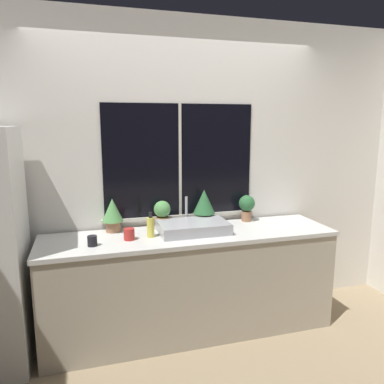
% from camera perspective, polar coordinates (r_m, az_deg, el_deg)
% --- Properties ---
extents(ground_plane, '(14.00, 14.00, 0.00)m').
position_cam_1_polar(ground_plane, '(3.26, 1.33, -22.79)').
color(ground_plane, '#937F60').
extents(wall_back, '(8.00, 0.09, 2.70)m').
position_cam_1_polar(wall_back, '(3.40, -1.99, 3.08)').
color(wall_back, silver).
rests_on(wall_back, ground_plane).
extents(wall_right, '(0.06, 7.00, 2.70)m').
position_cam_1_polar(wall_right, '(5.10, 20.13, 4.97)').
color(wall_right, silver).
rests_on(wall_right, ground_plane).
extents(counter, '(2.45, 0.62, 0.88)m').
position_cam_1_polar(counter, '(3.30, -0.25, -13.61)').
color(counter, '#B2A893').
rests_on(counter, ground_plane).
extents(sink, '(0.58, 0.42, 0.27)m').
position_cam_1_polar(sink, '(3.16, 0.16, -5.36)').
color(sink, '#ADADB2').
rests_on(sink, counter).
extents(potted_plant_far_left, '(0.18, 0.18, 0.29)m').
position_cam_1_polar(potted_plant_far_left, '(3.22, -12.02, -3.16)').
color(potted_plant_far_left, '#9E6B4C').
rests_on(potted_plant_far_left, counter).
extents(potted_plant_center_left, '(0.15, 0.15, 0.24)m').
position_cam_1_polar(potted_plant_center_left, '(3.28, -4.55, -3.30)').
color(potted_plant_center_left, '#9E6B4C').
rests_on(potted_plant_center_left, counter).
extents(potted_plant_center_right, '(0.20, 0.20, 0.32)m').
position_cam_1_polar(potted_plant_center_right, '(3.36, 1.85, -1.72)').
color(potted_plant_center_right, '#9E6B4C').
rests_on(potted_plant_center_right, counter).
extents(potted_plant_far_right, '(0.15, 0.15, 0.25)m').
position_cam_1_polar(potted_plant_far_right, '(3.53, 8.35, -2.08)').
color(potted_plant_far_right, '#9E6B4C').
rests_on(potted_plant_far_right, counter).
extents(soap_bottle, '(0.06, 0.06, 0.21)m').
position_cam_1_polar(soap_bottle, '(3.04, -6.32, -5.28)').
color(soap_bottle, '#DBD14C').
rests_on(soap_bottle, counter).
extents(mug_red, '(0.09, 0.09, 0.09)m').
position_cam_1_polar(mug_red, '(3.00, -9.56, -6.36)').
color(mug_red, '#B72D28').
rests_on(mug_red, counter).
extents(mug_black, '(0.07, 0.07, 0.08)m').
position_cam_1_polar(mug_black, '(2.92, -14.95, -7.22)').
color(mug_black, black).
rests_on(mug_black, counter).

